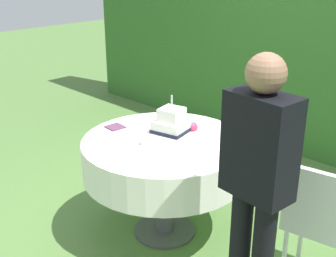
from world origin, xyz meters
TOP-DOWN VIEW (x-y plane):
  - ground_plane at (0.00, 0.00)m, footprint 20.00×20.00m
  - foliage_hedge at (0.00, 2.23)m, footprint 6.53×0.46m
  - cake_table at (0.00, 0.00)m, footprint 1.20×1.20m
  - wedding_cake at (0.08, -0.00)m, footprint 0.37×0.37m
  - serving_plate_near at (-0.06, -0.39)m, footprint 0.13×0.13m
  - serving_plate_far at (-0.31, -0.26)m, footprint 0.10×0.10m
  - serving_plate_left at (0.27, 0.21)m, footprint 0.10×0.10m
  - napkin_stack at (-0.44, -0.10)m, footprint 0.14×0.14m
  - garden_chair at (1.12, 0.21)m, footprint 0.46×0.46m
  - standing_person at (0.97, -0.29)m, footprint 0.38×0.24m

SIDE VIEW (x-z plane):
  - ground_plane at x=0.00m, z-range 0.00..0.00m
  - garden_chair at x=1.12m, z-range 0.10..0.99m
  - cake_table at x=0.00m, z-range 0.25..1.03m
  - napkin_stack at x=-0.44m, z-range 0.78..0.79m
  - serving_plate_near at x=-0.06m, z-range 0.78..0.79m
  - serving_plate_far at x=-0.31m, z-range 0.78..0.79m
  - serving_plate_left at x=0.27m, z-range 0.78..0.79m
  - wedding_cake at x=0.08m, z-range 0.69..1.05m
  - standing_person at x=0.97m, z-range 0.13..1.73m
  - foliage_hedge at x=0.00m, z-range 0.00..2.72m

